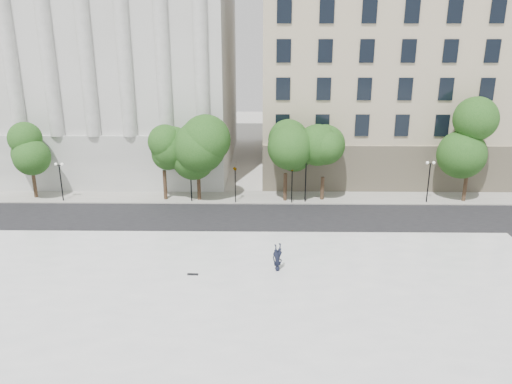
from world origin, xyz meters
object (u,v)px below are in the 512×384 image
(traffic_light_east, at_px, (292,167))
(skateboard, at_px, (193,274))
(traffic_light_west, at_px, (235,167))
(person_lying, at_px, (277,267))

(traffic_light_east, bearing_deg, skateboard, -115.39)
(traffic_light_east, bearing_deg, traffic_light_west, 180.00)
(person_lying, height_order, skateboard, person_lying)
(skateboard, bearing_deg, person_lying, 9.37)
(traffic_light_west, height_order, traffic_light_east, traffic_light_east)
(traffic_light_west, bearing_deg, skateboard, -97.37)
(traffic_light_west, relative_size, person_lying, 2.12)
(person_lying, relative_size, skateboard, 2.64)
(traffic_light_west, bearing_deg, person_lying, -76.34)
(person_lying, xyz_separation_m, skateboard, (-5.75, -0.73, -0.23))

